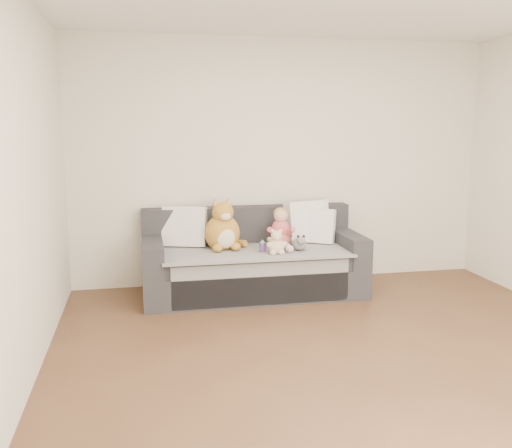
{
  "coord_description": "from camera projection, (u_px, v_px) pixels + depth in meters",
  "views": [
    {
      "loc": [
        -1.5,
        -3.48,
        1.74
      ],
      "look_at": [
        -0.42,
        1.87,
        0.75
      ],
      "focal_mm": 40.0,
      "sensor_mm": 36.0,
      "label": 1
    }
  ],
  "objects": [
    {
      "name": "cushion_left",
      "position": [
        185.0,
        226.0,
        5.82
      ],
      "size": [
        0.48,
        0.32,
        0.42
      ],
      "rotation": [
        0.0,
        0.0,
        -0.29
      ],
      "color": "white",
      "rests_on": "sofa"
    },
    {
      "name": "toddler",
      "position": [
        281.0,
        231.0,
        5.77
      ],
      "size": [
        0.29,
        0.42,
        0.41
      ],
      "rotation": [
        0.0,
        0.0,
        -0.17
      ],
      "color": "#C15544",
      "rests_on": "sofa"
    },
    {
      "name": "sofa",
      "position": [
        252.0,
        263.0,
        5.81
      ],
      "size": [
        2.2,
        0.94,
        0.85
      ],
      "color": "#29292E",
      "rests_on": "ground"
    },
    {
      "name": "plush_cat",
      "position": [
        223.0,
        230.0,
        5.68
      ],
      "size": [
        0.44,
        0.4,
        0.54
      ],
      "rotation": [
        0.0,
        0.0,
        0.15
      ],
      "color": "#AA7325",
      "rests_on": "sofa"
    },
    {
      "name": "cushion_right_back",
      "position": [
        307.0,
        221.0,
        6.03
      ],
      "size": [
        0.52,
        0.34,
        0.45
      ],
      "rotation": [
        0.0,
        0.0,
        0.28
      ],
      "color": "white",
      "rests_on": "sofa"
    },
    {
      "name": "plush_cow",
      "position": [
        300.0,
        244.0,
        5.63
      ],
      "size": [
        0.14,
        0.21,
        0.17
      ],
      "rotation": [
        0.0,
        0.0,
        -0.07
      ],
      "color": "white",
      "rests_on": "sofa"
    },
    {
      "name": "sippy_cup",
      "position": [
        262.0,
        246.0,
        5.59
      ],
      "size": [
        0.1,
        0.09,
        0.12
      ],
      "rotation": [
        0.0,
        0.0,
        0.4
      ],
      "color": "#693289",
      "rests_on": "sofa"
    },
    {
      "name": "teddy_bear",
      "position": [
        277.0,
        244.0,
        5.48
      ],
      "size": [
        0.2,
        0.15,
        0.25
      ],
      "rotation": [
        0.0,
        0.0,
        -0.06
      ],
      "color": "beige",
      "rests_on": "sofa"
    },
    {
      "name": "cushion_right_front",
      "position": [
        316.0,
        226.0,
        5.99
      ],
      "size": [
        0.43,
        0.35,
        0.37
      ],
      "rotation": [
        0.0,
        0.0,
        -0.53
      ],
      "color": "white",
      "rests_on": "sofa"
    },
    {
      "name": "room_shell",
      "position": [
        352.0,
        182.0,
        4.13
      ],
      "size": [
        5.0,
        5.0,
        5.0
      ],
      "color": "brown",
      "rests_on": "ground"
    }
  ]
}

